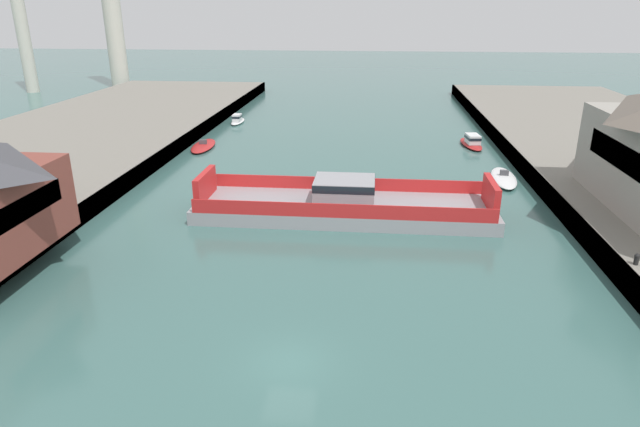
{
  "coord_description": "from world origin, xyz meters",
  "views": [
    {
      "loc": [
        3.66,
        -21.91,
        15.95
      ],
      "look_at": [
        0.0,
        15.08,
        2.0
      ],
      "focal_mm": 30.96,
      "sensor_mm": 36.0,
      "label": 1
    }
  ],
  "objects_px": {
    "chain_ferry": "(344,204)",
    "moored_boat_near_right": "(472,142)",
    "moored_boat_near_left": "(203,146)",
    "moored_boat_mid_left": "(504,178)",
    "moored_boat_mid_right": "(237,120)",
    "smokestack_distant_a": "(17,1)"
  },
  "relations": [
    {
      "from": "chain_ferry",
      "to": "moored_boat_near_right",
      "type": "bearing_deg",
      "value": 60.92
    },
    {
      "from": "chain_ferry",
      "to": "moored_boat_near_left",
      "type": "relative_size",
      "value": 3.18
    },
    {
      "from": "moored_boat_mid_left",
      "to": "moored_boat_near_right",
      "type": "bearing_deg",
      "value": 93.57
    },
    {
      "from": "chain_ferry",
      "to": "moored_boat_mid_right",
      "type": "height_order",
      "value": "chain_ferry"
    },
    {
      "from": "moored_boat_mid_right",
      "to": "chain_ferry",
      "type": "bearing_deg",
      "value": -64.17
    },
    {
      "from": "chain_ferry",
      "to": "moored_boat_mid_left",
      "type": "xyz_separation_m",
      "value": [
        14.99,
        11.16,
        -0.69
      ]
    },
    {
      "from": "moored_boat_near_right",
      "to": "moored_boat_mid_right",
      "type": "distance_m",
      "value": 33.76
    },
    {
      "from": "smokestack_distant_a",
      "to": "chain_ferry",
      "type": "bearing_deg",
      "value": -43.95
    },
    {
      "from": "moored_boat_mid_left",
      "to": "smokestack_distant_a",
      "type": "relative_size",
      "value": 0.24
    },
    {
      "from": "moored_boat_near_left",
      "to": "moored_boat_mid_left",
      "type": "bearing_deg",
      "value": -17.2
    },
    {
      "from": "chain_ferry",
      "to": "moored_boat_near_right",
      "type": "xyz_separation_m",
      "value": [
        14.1,
        25.36,
        -0.41
      ]
    },
    {
      "from": "moored_boat_near_left",
      "to": "moored_boat_mid_left",
      "type": "relative_size",
      "value": 0.99
    },
    {
      "from": "moored_boat_near_left",
      "to": "moored_boat_mid_left",
      "type": "distance_m",
      "value": 34.81
    },
    {
      "from": "moored_boat_near_left",
      "to": "moored_boat_near_right",
      "type": "xyz_separation_m",
      "value": [
        32.36,
        3.91,
        0.33
      ]
    },
    {
      "from": "moored_boat_near_right",
      "to": "moored_boat_mid_right",
      "type": "bearing_deg",
      "value": 160.53
    },
    {
      "from": "chain_ferry",
      "to": "smokestack_distant_a",
      "type": "relative_size",
      "value": 0.75
    },
    {
      "from": "chain_ferry",
      "to": "moored_boat_near_left",
      "type": "bearing_deg",
      "value": 130.41
    },
    {
      "from": "moored_boat_mid_left",
      "to": "moored_boat_mid_right",
      "type": "bearing_deg",
      "value": 142.12
    },
    {
      "from": "chain_ferry",
      "to": "moored_boat_near_right",
      "type": "relative_size",
      "value": 3.48
    },
    {
      "from": "moored_boat_mid_right",
      "to": "moored_boat_near_left",
      "type": "bearing_deg",
      "value": -92.02
    },
    {
      "from": "moored_boat_mid_left",
      "to": "moored_boat_mid_right",
      "type": "xyz_separation_m",
      "value": [
        -32.71,
        25.45,
        0.21
      ]
    },
    {
      "from": "moored_boat_mid_left",
      "to": "smokestack_distant_a",
      "type": "height_order",
      "value": "smokestack_distant_a"
    }
  ]
}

